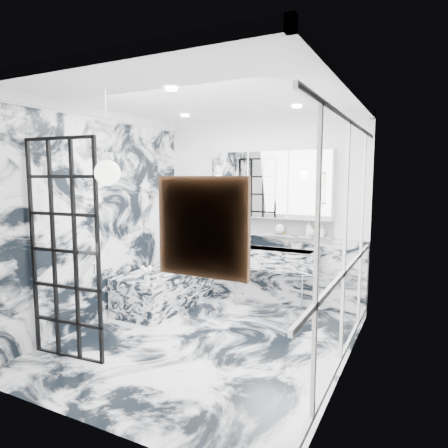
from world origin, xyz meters
The scene contains 25 objects.
floor centered at (0.00, 0.00, 0.00)m, with size 3.60×3.60×0.00m, color white.
ceiling centered at (0.00, 0.00, 2.80)m, with size 3.60×3.60×0.00m, color white.
wall_back centered at (0.00, 1.80, 1.40)m, with size 3.60×3.60×0.00m, color white.
wall_front centered at (0.00, -1.80, 1.40)m, with size 3.60×3.60×0.00m, color white.
wall_left centered at (-1.60, 0.00, 1.40)m, with size 3.60×3.60×0.00m, color white.
wall_right centered at (1.60, 0.00, 1.40)m, with size 3.60×3.60×0.00m, color white.
marble_clad_back centered at (0.00, 1.78, 0.53)m, with size 3.18×0.05×1.05m, color white.
marble_clad_left centered at (-1.59, 0.00, 1.34)m, with size 0.02×3.56×2.68m, color white.
panel_molding centered at (1.58, 0.00, 1.30)m, with size 0.03×3.40×2.30m, color white.
soap_bottle_a centered at (0.77, 1.71, 1.19)m, with size 0.08×0.08×0.21m, color #8C5919.
soap_bottle_b centered at (0.96, 1.71, 1.17)m, with size 0.07×0.07×0.16m, color #4C4C51.
soap_bottle_c centered at (0.81, 1.71, 1.16)m, with size 0.12×0.12×0.15m, color silver.
face_pot centered at (0.33, 1.71, 1.17)m, with size 0.14×0.14×0.14m, color white.
amber_bottle centered at (0.38, 1.71, 1.14)m, with size 0.04×0.04×0.10m, color #8C5919.
flower_vase centered at (-0.91, 0.11, 0.61)m, with size 0.07×0.07×0.12m, color silver.
crittall_door centered at (-1.10, -1.01, 1.16)m, with size 0.88×0.04×2.33m, color black, non-canonical shape.
artwork centered at (1.01, -1.76, 1.62)m, with size 0.54×0.05×0.54m, color #CA9214.
pendant_light centered at (-0.14, -1.36, 1.97)m, with size 0.22×0.22×0.22m, color white.
trough_sink centered at (0.15, 1.55, 0.73)m, with size 1.60×0.45×0.30m, color silver.
ledge centered at (0.15, 1.72, 1.07)m, with size 1.90×0.14×0.04m, color silver.
subway_tile centered at (0.15, 1.78, 1.21)m, with size 1.90×0.03×0.23m, color white.
mirror_cabinet centered at (0.15, 1.73, 1.82)m, with size 1.90×0.16×1.00m, color white.
sconce_left centered at (-0.67, 1.63, 1.78)m, with size 0.07×0.07×0.40m, color white.
sconce_right centered at (0.97, 1.63, 1.78)m, with size 0.07×0.07×0.40m, color white.
bathtub centered at (-1.18, 0.90, 0.28)m, with size 0.75×1.65×0.55m, color silver.
Camera 1 is at (2.27, -3.92, 1.94)m, focal length 32.00 mm.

